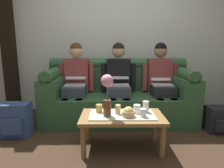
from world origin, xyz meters
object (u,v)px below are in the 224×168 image
object	(u,v)px
person_middle	(119,79)
cup_near_right	(118,109)
cup_near_left	(146,107)
backpack_right	(218,120)
person_right	(161,78)
snack_bowl	(128,113)
couch	(118,96)
cup_far_left	(137,109)
coffee_table	(122,120)
cup_far_center	(143,113)
person_left	(76,79)
cup_far_right	(99,108)
flower_vase	(107,91)
backpack_left	(16,120)

from	to	relation	value
person_middle	cup_near_right	distance (m)	0.96
cup_near_left	backpack_right	size ratio (longest dim) A/B	0.37
person_right	snack_bowl	distance (m)	1.21
couch	snack_bowl	size ratio (longest dim) A/B	16.01
cup_near_right	cup_far_left	xyz separation A→B (m)	(0.22, 0.02, -0.00)
person_right	cup_near_right	world-z (taller)	person_right
couch	coffee_table	bearing A→B (deg)	-90.00
snack_bowl	cup_far_center	xyz separation A→B (m)	(0.16, -0.01, 0.00)
couch	cup_near_left	distance (m)	0.93
person_right	cup_near_left	world-z (taller)	person_right
person_right	cup_near_left	bearing A→B (deg)	-114.30
person_middle	cup_far_left	distance (m)	0.95
couch	person_left	bearing A→B (deg)	-179.66
person_middle	cup_far_right	size ratio (longest dim) A/B	13.68
flower_vase	cup_near_left	size ratio (longest dim) A/B	3.60
snack_bowl	backpack_right	world-z (taller)	snack_bowl
cup_near_right	cup_far_left	distance (m)	0.22
cup_far_left	backpack_right	bearing A→B (deg)	18.06
backpack_left	person_left	bearing A→B (deg)	43.26
coffee_table	snack_bowl	size ratio (longest dim) A/B	6.51
snack_bowl	backpack_left	bearing A→B (deg)	164.87
cup_far_right	person_left	bearing A→B (deg)	115.17
cup_far_left	person_middle	bearing A→B (deg)	100.59
person_right	coffee_table	distance (m)	1.21
flower_vase	cup_near_right	bearing A→B (deg)	31.89
couch	coffee_table	xyz separation A→B (m)	(0.00, -0.96, -0.03)
cup_near_left	cup_far_right	xyz separation A→B (m)	(-0.54, 0.00, -0.02)
coffee_table	cup_far_center	world-z (taller)	cup_far_center
cup_near_left	cup_far_center	xyz separation A→B (m)	(-0.06, -0.16, -0.02)
flower_vase	cup_near_right	distance (m)	0.27
person_right	cup_far_center	bearing A→B (deg)	-113.60
coffee_table	snack_bowl	bearing A→B (deg)	-45.58
backpack_left	couch	bearing A→B (deg)	25.42
flower_vase	backpack_left	bearing A→B (deg)	162.77
snack_bowl	person_middle	bearing A→B (deg)	93.60
cup_near_left	backpack_right	world-z (taller)	cup_near_left
cup_near_left	coffee_table	bearing A→B (deg)	-164.20
cup_far_center	cup_far_right	xyz separation A→B (m)	(-0.48, 0.16, -0.00)
person_middle	cup_far_left	bearing A→B (deg)	-79.41
person_left	backpack_right	world-z (taller)	person_left
backpack_left	cup_far_center	bearing A→B (deg)	-14.11
couch	cup_far_left	distance (m)	0.94
person_middle	snack_bowl	world-z (taller)	person_middle
couch	person_middle	distance (m)	0.29
flower_vase	backpack_left	distance (m)	1.33
cup_near_right	cup_far_center	xyz separation A→B (m)	(0.27, -0.10, -0.01)
snack_bowl	person_left	bearing A→B (deg)	125.83
cup_near_left	cup_far_left	size ratio (longest dim) A/B	1.31
person_middle	cup_far_left	xyz separation A→B (m)	(0.17, -0.91, -0.20)
person_right	cup_far_right	bearing A→B (deg)	-136.94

